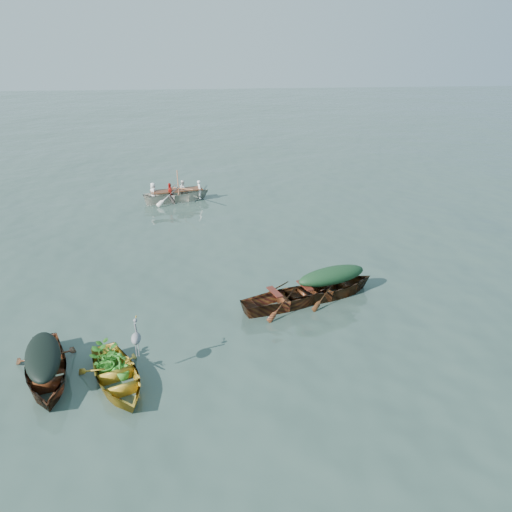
{
  "coord_description": "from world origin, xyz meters",
  "views": [
    {
      "loc": [
        -0.85,
        -12.05,
        7.32
      ],
      "look_at": [
        0.9,
        3.4,
        0.5
      ],
      "focal_mm": 35.0,
      "sensor_mm": 36.0,
      "label": 1
    }
  ],
  "objects_px": {
    "dark_covered_boat": "(48,380)",
    "green_tarp_boat": "(330,296)",
    "open_wooden_boat": "(289,306)",
    "yellow_dinghy": "(118,385)",
    "rowed_boat": "(177,201)",
    "heron": "(137,344)"
  },
  "relations": [
    {
      "from": "heron",
      "to": "open_wooden_boat",
      "type": "bearing_deg",
      "value": 12.75
    },
    {
      "from": "open_wooden_boat",
      "to": "heron",
      "type": "relative_size",
      "value": 4.51
    },
    {
      "from": "dark_covered_boat",
      "to": "green_tarp_boat",
      "type": "relative_size",
      "value": 0.92
    },
    {
      "from": "yellow_dinghy",
      "to": "green_tarp_boat",
      "type": "xyz_separation_m",
      "value": [
        5.93,
        3.67,
        0.0
      ]
    },
    {
      "from": "open_wooden_boat",
      "to": "heron",
      "type": "height_order",
      "value": "heron"
    },
    {
      "from": "dark_covered_boat",
      "to": "rowed_boat",
      "type": "distance_m",
      "value": 13.87
    },
    {
      "from": "green_tarp_boat",
      "to": "heron",
      "type": "height_order",
      "value": "heron"
    },
    {
      "from": "dark_covered_boat",
      "to": "green_tarp_boat",
      "type": "xyz_separation_m",
      "value": [
        7.59,
        3.28,
        0.0
      ]
    },
    {
      "from": "yellow_dinghy",
      "to": "green_tarp_boat",
      "type": "distance_m",
      "value": 6.97
    },
    {
      "from": "yellow_dinghy",
      "to": "dark_covered_boat",
      "type": "bearing_deg",
      "value": 143.7
    },
    {
      "from": "dark_covered_boat",
      "to": "heron",
      "type": "distance_m",
      "value": 2.33
    },
    {
      "from": "dark_covered_boat",
      "to": "heron",
      "type": "xyz_separation_m",
      "value": [
        2.15,
        -0.13,
        0.9
      ]
    },
    {
      "from": "yellow_dinghy",
      "to": "open_wooden_boat",
      "type": "distance_m",
      "value": 5.58
    },
    {
      "from": "green_tarp_boat",
      "to": "open_wooden_boat",
      "type": "relative_size",
      "value": 1.0
    },
    {
      "from": "open_wooden_boat",
      "to": "dark_covered_boat",
      "type": "bearing_deg",
      "value": 96.16
    },
    {
      "from": "green_tarp_boat",
      "to": "rowed_boat",
      "type": "height_order",
      "value": "rowed_boat"
    },
    {
      "from": "dark_covered_boat",
      "to": "rowed_boat",
      "type": "relative_size",
      "value": 0.85
    },
    {
      "from": "yellow_dinghy",
      "to": "rowed_boat",
      "type": "relative_size",
      "value": 0.73
    },
    {
      "from": "yellow_dinghy",
      "to": "rowed_boat",
      "type": "distance_m",
      "value": 14.05
    },
    {
      "from": "yellow_dinghy",
      "to": "heron",
      "type": "xyz_separation_m",
      "value": [
        0.49,
        0.26,
        0.9
      ]
    },
    {
      "from": "green_tarp_boat",
      "to": "open_wooden_boat",
      "type": "bearing_deg",
      "value": 90.0
    },
    {
      "from": "yellow_dinghy",
      "to": "rowed_boat",
      "type": "xyz_separation_m",
      "value": [
        0.92,
        14.01,
        0.0
      ]
    }
  ]
}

